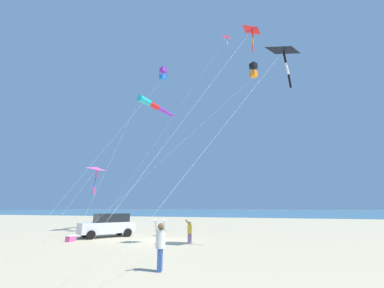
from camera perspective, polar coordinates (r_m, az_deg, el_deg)
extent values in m
plane|color=#C6B58C|center=(19.06, -8.64, -21.81)|extent=(600.00, 600.00, 0.00)
cube|color=#386B84|center=(182.14, 16.31, -15.17)|extent=(240.00, 600.00, 0.01)
cube|color=silver|center=(22.15, -19.67, -18.22)|extent=(4.59, 3.97, 0.84)
cube|color=black|center=(22.22, -18.61, -16.32)|extent=(3.05, 2.81, 0.68)
cylinder|color=black|center=(20.88, -22.98, -19.33)|extent=(0.67, 0.56, 0.66)
cylinder|color=black|center=(22.66, -24.23, -18.78)|extent=(0.67, 0.56, 0.66)
cylinder|color=black|center=(21.83, -15.11, -19.72)|extent=(0.67, 0.56, 0.66)
cylinder|color=black|center=(23.54, -16.92, -19.22)|extent=(0.67, 0.56, 0.66)
cube|color=#EF4C93|center=(20.21, -26.94, -19.53)|extent=(0.60, 0.40, 0.36)
cube|color=white|center=(20.19, -26.87, -18.94)|extent=(0.62, 0.42, 0.06)
cube|color=#335199|center=(10.15, -7.66, -25.70)|extent=(0.35, 0.23, 0.81)
cylinder|color=silver|center=(10.03, -7.50, -21.55)|extent=(0.45, 0.45, 0.67)
sphere|color=brown|center=(9.99, -7.40, -18.93)|extent=(0.25, 0.25, 0.25)
cylinder|color=silver|center=(9.80, -6.58, -18.77)|extent=(0.42, 0.20, 0.51)
cylinder|color=silver|center=(9.86, -8.59, -18.68)|extent=(0.42, 0.20, 0.51)
cube|color=#8E6B9E|center=(17.27, -0.56, -21.59)|extent=(0.18, 0.28, 0.66)
cylinder|color=gold|center=(17.22, -0.56, -19.61)|extent=(0.35, 0.35, 0.54)
sphere|color=tan|center=(17.19, -0.56, -18.37)|extent=(0.21, 0.21, 0.21)
cylinder|color=gold|center=(17.07, -1.08, -18.27)|extent=(0.15, 0.34, 0.41)
cylinder|color=gold|center=(17.34, -0.96, -18.22)|extent=(0.15, 0.34, 0.41)
pyramid|color=#EF4C93|center=(29.78, 8.38, 24.09)|extent=(1.20, 1.17, 0.36)
cylinder|color=black|center=(29.76, 8.35, 23.98)|extent=(0.60, 0.65, 0.36)
cylinder|color=#EF4C93|center=(29.59, 8.36, 23.55)|extent=(0.11, 0.12, 0.46)
cylinder|color=white|center=(29.33, 8.42, 22.82)|extent=(0.14, 0.13, 0.47)
cylinder|color=#EF4C93|center=(29.09, 8.46, 22.05)|extent=(0.15, 0.14, 0.47)
cylinder|color=white|center=(24.09, -5.65, 4.85)|extent=(4.58, 11.80, 20.92)
pyramid|color=#EF4C93|center=(28.57, -21.83, -5.36)|extent=(2.19, 1.66, 0.56)
cylinder|color=black|center=(28.58, -21.89, -5.59)|extent=(0.36, 1.70, 0.48)
cylinder|color=#EF4C93|center=(28.50, -21.93, -6.67)|extent=(0.22, 0.24, 0.90)
cylinder|color=blue|center=(28.45, -22.08, -8.45)|extent=(0.24, 0.28, 0.91)
cylinder|color=#EF4C93|center=(28.40, -22.27, -10.23)|extent=(0.19, 0.22, 0.90)
cylinder|color=white|center=(23.96, -26.10, -11.41)|extent=(8.60, 3.44, 6.39)
cylinder|color=#1EB7C6|center=(30.15, -11.33, 10.14)|extent=(1.85, 1.16, 0.82)
cylinder|color=red|center=(31.31, -9.21, 9.09)|extent=(1.82, 1.01, 0.67)
cylinder|color=purple|center=(32.52, -7.26, 8.10)|extent=(1.79, 0.87, 0.52)
cylinder|color=purple|center=(33.78, -5.45, 7.18)|extent=(1.75, 0.73, 0.38)
cylinder|color=white|center=(24.33, -18.12, -2.22)|extent=(7.33, 0.30, 14.76)
cube|color=black|center=(22.76, 14.43, 17.57)|extent=(0.69, 0.69, 0.49)
cube|color=orange|center=(22.35, 14.56, 15.86)|extent=(0.69, 0.69, 0.49)
cylinder|color=black|center=(22.85, 14.44, 16.27)|extent=(0.02, 0.02, 1.29)
cylinder|color=black|center=(22.53, 13.57, 16.70)|extent=(0.02, 0.02, 1.29)
cylinder|color=black|center=(22.59, 15.42, 16.74)|extent=(0.02, 0.02, 1.29)
cylinder|color=black|center=(22.26, 14.55, 17.19)|extent=(0.02, 0.02, 1.29)
cylinder|color=white|center=(18.53, -4.31, -1.34)|extent=(5.35, 12.56, 13.35)
pyramid|color=black|center=(18.79, 20.98, 20.55)|extent=(2.21, 2.43, 0.67)
cylinder|color=black|center=(18.75, 20.94, 20.20)|extent=(1.49, 0.95, 0.63)
cylinder|color=black|center=(18.47, 21.23, 18.74)|extent=(0.25, 0.27, 0.93)
cylinder|color=white|center=(18.01, 21.76, 16.30)|extent=(0.22, 0.27, 0.93)
cylinder|color=black|center=(17.59, 22.27, 13.71)|extent=(0.27, 0.25, 0.93)
cylinder|color=white|center=(11.81, 8.47, 5.31)|extent=(9.05, 6.62, 12.75)
cube|color=purple|center=(26.70, -6.88, 17.10)|extent=(0.73, 0.73, 0.53)
cube|color=blue|center=(26.26, -6.94, 15.53)|extent=(0.73, 0.73, 0.53)
cylinder|color=black|center=(26.79, -6.77, 15.90)|extent=(0.02, 0.02, 1.38)
cylinder|color=black|center=(26.54, -7.74, 16.27)|extent=(0.02, 0.02, 1.38)
cylinder|color=black|center=(26.42, -6.07, 16.37)|extent=(0.02, 0.02, 1.38)
cylinder|color=black|center=(26.16, -7.05, 16.74)|extent=(0.02, 0.02, 1.38)
cylinder|color=white|center=(21.10, -18.82, 0.53)|extent=(8.44, 5.11, 15.34)
pyramid|color=red|center=(19.51, 14.08, 25.13)|extent=(1.56, 1.49, 0.39)
cylinder|color=black|center=(19.47, 14.04, 24.93)|extent=(0.74, 0.89, 0.35)
cylinder|color=red|center=(19.25, 14.19, 24.13)|extent=(0.11, 0.15, 0.60)
cylinder|color=orange|center=(18.90, 14.31, 22.69)|extent=(0.18, 0.19, 0.60)
cylinder|color=red|center=(18.55, 14.31, 21.24)|extent=(0.16, 0.12, 0.60)
cylinder|color=white|center=(12.29, 0.52, 9.03)|extent=(8.70, 5.92, 14.63)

